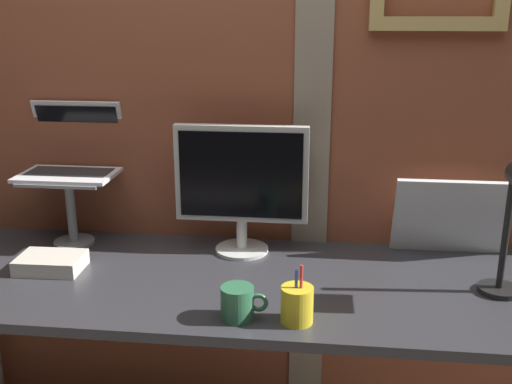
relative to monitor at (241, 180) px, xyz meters
name	(u,v)px	position (x,y,z in m)	size (l,w,h in m)	color
brick_wall_back	(253,70)	(0.02, 0.18, 0.34)	(3.18, 0.15, 2.66)	brown
desk	(252,299)	(0.06, -0.22, -0.32)	(2.25, 0.68, 0.74)	#333338
monitor	(241,180)	(0.00, 0.00, 0.00)	(0.44, 0.18, 0.43)	silver
laptop_stand	(70,199)	(-0.60, 0.00, -0.09)	(0.28, 0.22, 0.24)	gray
laptop	(75,152)	(-0.60, 0.08, 0.06)	(0.32, 0.28, 0.24)	white
whiteboard_panel	(450,217)	(0.69, 0.04, -0.12)	(0.37, 0.02, 0.28)	white
pen_cup	(297,304)	(0.21, -0.46, -0.20)	(0.09, 0.09, 0.16)	yellow
coffee_mug	(238,303)	(0.05, -0.46, -0.21)	(0.13, 0.09, 0.09)	#33724C
paper_clutter_stack	(51,263)	(-0.58, -0.22, -0.23)	(0.20, 0.14, 0.05)	silver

